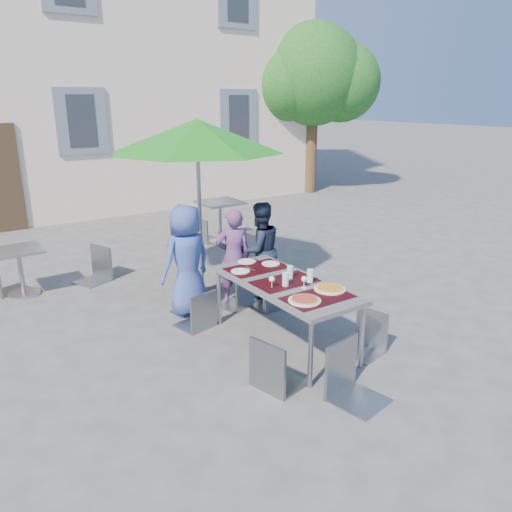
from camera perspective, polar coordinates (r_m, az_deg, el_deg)
ground at (r=5.64m, az=4.34°, el=-10.75°), size 90.00×90.00×0.00m
building at (r=15.82m, az=-24.65°, el=24.05°), size 13.60×8.20×11.10m
tree at (r=14.96m, az=6.59°, el=19.70°), size 3.60×3.00×4.70m
dining_table at (r=5.50m, az=3.28°, el=-3.48°), size 0.80×1.85×0.76m
pizza_near_left at (r=4.97m, az=5.57°, el=-5.00°), size 0.33×0.33×0.03m
pizza_near_right at (r=5.29m, az=8.42°, el=-3.68°), size 0.33×0.33×0.03m
glassware at (r=5.41m, az=4.34°, el=-2.37°), size 0.51×0.38×0.15m
place_settings at (r=5.97m, az=-0.34°, el=-1.06°), size 0.71×0.48×0.01m
child_0 at (r=6.37m, az=-7.91°, el=-0.46°), size 0.77×0.57×1.43m
child_1 at (r=6.66m, az=-2.58°, el=-0.08°), size 0.55×0.46×1.30m
child_2 at (r=6.88m, az=0.43°, el=0.68°), size 0.66×0.39×1.34m
chair_0 at (r=5.97m, az=-6.68°, el=-3.64°), size 0.48×0.48×0.90m
chair_1 at (r=6.53m, az=-1.99°, el=-1.56°), size 0.53×0.53×0.91m
chair_2 at (r=6.49m, az=1.90°, el=-2.00°), size 0.40×0.41×0.86m
chair_3 at (r=4.70m, az=2.15°, el=-8.90°), size 0.53×0.52×0.98m
chair_4 at (r=5.54m, az=12.78°, el=-5.88°), size 0.47×0.46×0.87m
chair_5 at (r=4.64m, az=10.99°, el=-9.12°), size 0.53×0.54×1.03m
patio_umbrella at (r=6.95m, az=-6.74°, el=13.33°), size 2.39×2.39×2.41m
cafe_table_0 at (r=7.72m, az=-25.36°, el=-0.97°), size 0.63×0.63×0.68m
bg_chair_r_0 at (r=7.90m, az=-18.01°, el=1.36°), size 0.58×0.58×0.99m
cafe_table_1 at (r=9.55m, az=-4.11°, el=4.90°), size 0.76×0.76×0.81m
bg_chair_l_1 at (r=9.61m, az=-5.89°, el=4.63°), size 0.47×0.47×0.91m
bg_chair_r_1 at (r=10.29m, az=0.40°, el=5.33°), size 0.38×0.38×0.84m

